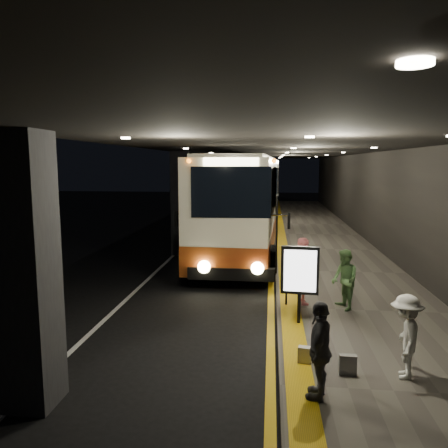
# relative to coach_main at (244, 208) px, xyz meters

# --- Properties ---
(ground) EXTENTS (90.00, 90.00, 0.00)m
(ground) POSITION_rel_coach_main_xyz_m (-1.13, -4.85, -1.96)
(ground) COLOR black
(lane_line_white) EXTENTS (0.12, 50.00, 0.01)m
(lane_line_white) POSITION_rel_coach_main_xyz_m (-2.93, 0.15, -1.95)
(lane_line_white) COLOR silver
(lane_line_white) RESTS_ON ground
(kerb_stripe_yellow) EXTENTS (0.18, 50.00, 0.01)m
(kerb_stripe_yellow) POSITION_rel_coach_main_xyz_m (1.22, 0.15, -1.95)
(kerb_stripe_yellow) COLOR gold
(kerb_stripe_yellow) RESTS_ON ground
(sidewalk) EXTENTS (4.50, 50.00, 0.15)m
(sidewalk) POSITION_rel_coach_main_xyz_m (3.62, 0.15, -1.88)
(sidewalk) COLOR #514C44
(sidewalk) RESTS_ON ground
(tactile_strip) EXTENTS (0.50, 50.00, 0.01)m
(tactile_strip) POSITION_rel_coach_main_xyz_m (1.72, 0.15, -1.80)
(tactile_strip) COLOR gold
(tactile_strip) RESTS_ON sidewalk
(terminal_wall) EXTENTS (0.10, 50.00, 6.00)m
(terminal_wall) POSITION_rel_coach_main_xyz_m (5.87, 0.15, 1.04)
(terminal_wall) COLOR black
(terminal_wall) RESTS_ON ground
(support_columns) EXTENTS (0.80, 24.80, 4.40)m
(support_columns) POSITION_rel_coach_main_xyz_m (-2.63, -0.85, 0.24)
(support_columns) COLOR black
(support_columns) RESTS_ON ground
(canopy) EXTENTS (9.00, 50.00, 0.40)m
(canopy) POSITION_rel_coach_main_xyz_m (1.37, 0.15, 2.64)
(canopy) COLOR black
(canopy) RESTS_ON support_columns
(coach_main) EXTENTS (3.18, 13.16, 4.07)m
(coach_main) POSITION_rel_coach_main_xyz_m (0.00, 0.00, 0.00)
(coach_main) COLOR #F0E7C9
(coach_main) RESTS_ON ground
(coach_second) EXTENTS (3.29, 12.48, 3.88)m
(coach_second) POSITION_rel_coach_main_xyz_m (-0.03, 10.29, -0.09)
(coach_second) COLOR #F0E7C9
(coach_second) RESTS_ON ground
(passenger_boarding) EXTENTS (0.59, 0.75, 1.79)m
(passenger_boarding) POSITION_rel_coach_main_xyz_m (2.07, -7.59, -0.91)
(passenger_boarding) COLOR #CB5E61
(passenger_boarding) RESTS_ON sidewalk
(passenger_waiting_green) EXTENTS (0.67, 0.86, 1.57)m
(passenger_waiting_green) POSITION_rel_coach_main_xyz_m (3.08, -7.99, -1.02)
(passenger_waiting_green) COLOR #517C45
(passenger_waiting_green) RESTS_ON sidewalk
(passenger_waiting_white) EXTENTS (0.65, 1.04, 1.50)m
(passenger_waiting_white) POSITION_rel_coach_main_xyz_m (3.55, -11.58, -1.06)
(passenger_waiting_white) COLOR silver
(passenger_waiting_white) RESTS_ON sidewalk
(passenger_waiting_grey) EXTENTS (0.69, 1.03, 1.61)m
(passenger_waiting_grey) POSITION_rel_coach_main_xyz_m (1.99, -12.42, -1.00)
(passenger_waiting_grey) COLOR #4B4C50
(passenger_waiting_grey) RESTS_ON sidewalk
(bag_polka) EXTENTS (0.31, 0.13, 0.37)m
(bag_polka) POSITION_rel_coach_main_xyz_m (2.58, -11.60, -1.62)
(bag_polka) COLOR black
(bag_polka) RESTS_ON sidewalk
(bag_plain) EXTENTS (0.28, 0.19, 0.32)m
(bag_plain) POSITION_rel_coach_main_xyz_m (1.86, -11.22, -1.65)
(bag_plain) COLOR silver
(bag_plain) RESTS_ON sidewalk
(info_sign) EXTENTS (0.88, 0.18, 1.85)m
(info_sign) POSITION_rel_coach_main_xyz_m (1.87, -9.15, -0.56)
(info_sign) COLOR black
(info_sign) RESTS_ON sidewalk
(stanchion_post) EXTENTS (0.05, 0.05, 1.02)m
(stanchion_post) POSITION_rel_coach_main_xyz_m (1.62, -7.80, -1.29)
(stanchion_post) COLOR black
(stanchion_post) RESTS_ON sidewalk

